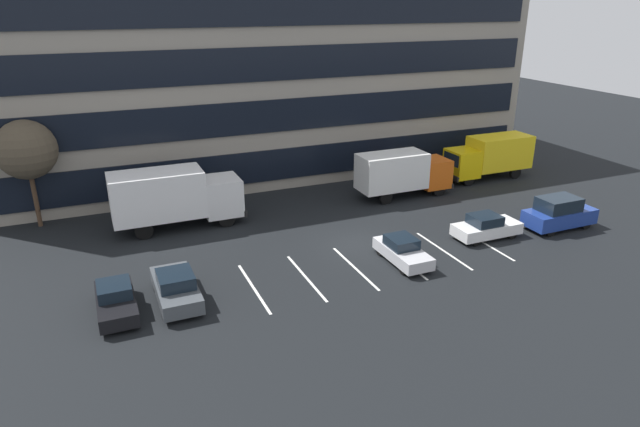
# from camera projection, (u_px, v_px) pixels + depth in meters

# --- Properties ---
(ground_plane) EXTENTS (120.00, 120.00, 0.00)m
(ground_plane) POSITION_uv_depth(u_px,v_px,m) (355.00, 244.00, 32.58)
(ground_plane) COLOR black
(office_building) EXTENTS (41.77, 14.08, 14.40)m
(office_building) POSITION_uv_depth(u_px,v_px,m) (258.00, 79.00, 45.36)
(office_building) COLOR gray
(office_building) RESTS_ON ground_plane
(lot_markings) EXTENTS (14.14, 5.40, 0.01)m
(lot_markings) POSITION_uv_depth(u_px,v_px,m) (378.00, 263.00, 30.17)
(lot_markings) COLOR silver
(lot_markings) RESTS_ON ground_plane
(box_truck_white) EXTENTS (7.96, 2.64, 3.69)m
(box_truck_white) POSITION_uv_depth(u_px,v_px,m) (174.00, 196.00, 34.19)
(box_truck_white) COLOR white
(box_truck_white) RESTS_ON ground_plane
(box_truck_orange) EXTENTS (7.02, 2.33, 3.26)m
(box_truck_orange) POSITION_uv_depth(u_px,v_px,m) (403.00, 172.00, 39.70)
(box_truck_orange) COLOR #D85914
(box_truck_orange) RESTS_ON ground_plane
(box_truck_yellow_all) EXTENTS (7.14, 2.36, 3.31)m
(box_truck_yellow_all) POSITION_uv_depth(u_px,v_px,m) (490.00, 155.00, 43.79)
(box_truck_yellow_all) COLOR yellow
(box_truck_yellow_all) RESTS_ON ground_plane
(sedan_charcoal) EXTENTS (1.82, 4.35, 1.56)m
(sedan_charcoal) POSITION_uv_depth(u_px,v_px,m) (176.00, 287.00, 26.14)
(sedan_charcoal) COLOR #474C51
(sedan_charcoal) RESTS_ON ground_plane
(sedan_silver) EXTENTS (1.62, 3.88, 1.39)m
(sedan_silver) POSITION_uv_depth(u_px,v_px,m) (402.00, 251.00, 30.11)
(sedan_silver) COLOR silver
(sedan_silver) RESTS_ON ground_plane
(sedan_black) EXTENTS (1.66, 3.97, 1.42)m
(sedan_black) POSITION_uv_depth(u_px,v_px,m) (116.00, 300.00, 25.18)
(sedan_black) COLOR black
(sedan_black) RESTS_ON ground_plane
(suv_navy) EXTENTS (4.48, 1.90, 2.02)m
(suv_navy) POSITION_uv_depth(u_px,v_px,m) (559.00, 213.00, 34.47)
(suv_navy) COLOR navy
(suv_navy) RESTS_ON ground_plane
(sedan_white) EXTENTS (4.08, 1.71, 1.46)m
(sedan_white) POSITION_uv_depth(u_px,v_px,m) (486.00, 227.00, 33.16)
(sedan_white) COLOR white
(sedan_white) RESTS_ON ground_plane
(bare_tree) EXTENTS (3.58, 3.58, 6.72)m
(bare_tree) POSITION_uv_depth(u_px,v_px,m) (26.00, 150.00, 33.35)
(bare_tree) COLOR #473323
(bare_tree) RESTS_ON ground_plane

